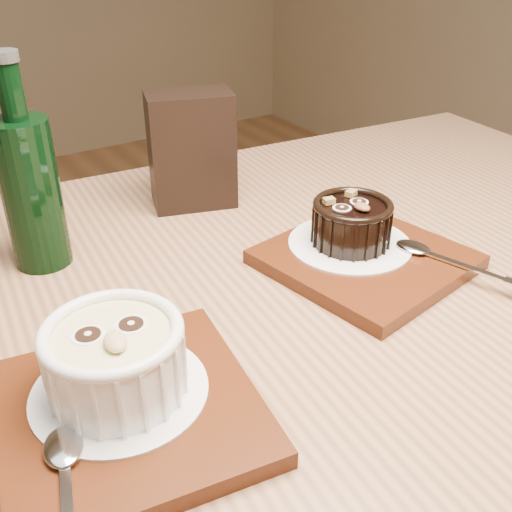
% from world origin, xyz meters
% --- Properties ---
extents(table, '(1.27, 0.91, 0.75)m').
position_xyz_m(table, '(0.21, -0.06, 0.66)').
color(table, brown).
rests_on(table, ground).
extents(tray_left, '(0.21, 0.21, 0.01)m').
position_xyz_m(tray_left, '(0.06, -0.11, 0.76)').
color(tray_left, '#50210D').
rests_on(tray_left, table).
extents(doily_left, '(0.13, 0.13, 0.00)m').
position_xyz_m(doily_left, '(0.06, -0.09, 0.77)').
color(doily_left, white).
rests_on(doily_left, tray_left).
extents(ramekin_white, '(0.10, 0.10, 0.06)m').
position_xyz_m(ramekin_white, '(0.06, -0.09, 0.80)').
color(ramekin_white, white).
rests_on(ramekin_white, doily_left).
extents(spoon_left, '(0.06, 0.14, 0.01)m').
position_xyz_m(spoon_left, '(-0.01, -0.16, 0.77)').
color(spoon_left, silver).
rests_on(spoon_left, tray_left).
extents(tray_right, '(0.21, 0.21, 0.01)m').
position_xyz_m(tray_right, '(0.35, -0.04, 0.76)').
color(tray_right, '#50210D').
rests_on(tray_right, table).
extents(doily_right, '(0.13, 0.13, 0.00)m').
position_xyz_m(doily_right, '(0.34, -0.02, 0.77)').
color(doily_right, white).
rests_on(doily_right, tray_right).
extents(ramekin_dark, '(0.08, 0.08, 0.05)m').
position_xyz_m(ramekin_dark, '(0.34, -0.02, 0.79)').
color(ramekin_dark, black).
rests_on(ramekin_dark, doily_right).
extents(spoon_right, '(0.06, 0.14, 0.01)m').
position_xyz_m(spoon_right, '(0.40, -0.10, 0.77)').
color(spoon_right, silver).
rests_on(spoon_right, tray_right).
extents(condiment_stand, '(0.11, 0.09, 0.14)m').
position_xyz_m(condiment_stand, '(0.27, 0.19, 0.82)').
color(condiment_stand, black).
rests_on(condiment_stand, table).
extents(green_bottle, '(0.06, 0.06, 0.22)m').
position_xyz_m(green_bottle, '(0.07, 0.15, 0.83)').
color(green_bottle, black).
rests_on(green_bottle, table).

